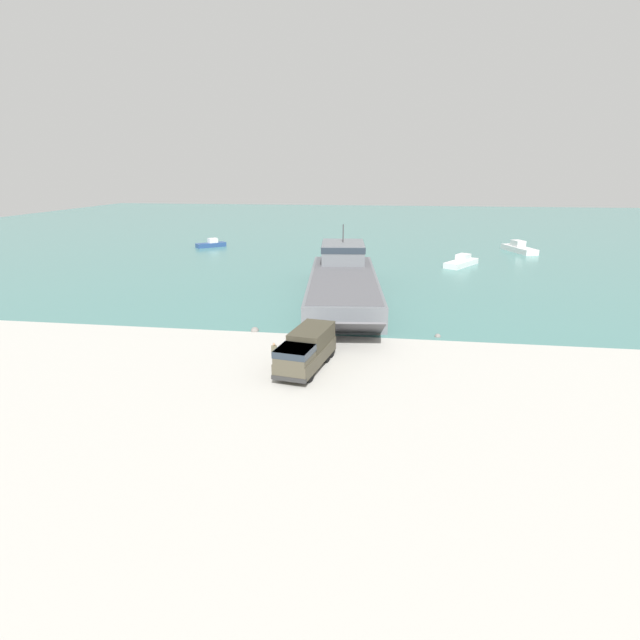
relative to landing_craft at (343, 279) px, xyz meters
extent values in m
plane|color=#B7B5AD|center=(-0.62, -20.45, -1.87)|extent=(240.00, 240.00, 0.00)
cube|color=#477F7A|center=(-0.62, 73.77, -1.87)|extent=(240.00, 180.00, 0.01)
cube|color=slate|center=(0.20, -1.86, -0.61)|extent=(10.87, 28.71, 2.52)
cube|color=#56565B|center=(0.20, -1.86, 0.69)|extent=(10.12, 27.53, 0.08)
cube|color=slate|center=(-0.83, 7.67, 1.99)|extent=(6.35, 8.39, 2.68)
cube|color=#28333D|center=(-0.83, 7.67, 2.78)|extent=(6.51, 8.49, 0.80)
cylinder|color=#3F3F42|center=(-0.83, 7.67, 4.53)|extent=(0.16, 0.16, 2.40)
cube|color=#56565B|center=(1.95, -18.07, -0.48)|extent=(7.19, 5.35, 2.41)
cube|color=#4C4738|center=(-0.36, -24.28, -0.90)|extent=(3.75, 7.71, 1.07)
cube|color=#4C4738|center=(-0.78, -26.69, 0.12)|extent=(2.76, 2.88, 0.96)
cube|color=#28333D|center=(-0.78, -26.69, 0.36)|extent=(2.84, 2.92, 0.48)
cube|color=#413C2E|center=(-0.14, -23.05, 0.30)|extent=(3.18, 5.02, 1.32)
cube|color=#2D2D2D|center=(-0.98, -27.85, -1.28)|extent=(2.57, 0.68, 0.32)
cylinder|color=black|center=(0.27, -26.72, -1.20)|extent=(0.62, 1.40, 1.35)
cylinder|color=black|center=(-1.77, -26.36, -1.20)|extent=(0.62, 1.40, 1.35)
cylinder|color=black|center=(0.96, -22.75, -1.20)|extent=(0.62, 1.40, 1.35)
cylinder|color=black|center=(-1.07, -22.39, -1.20)|extent=(0.62, 1.40, 1.35)
cylinder|color=black|center=(1.15, -21.66, -1.20)|extent=(0.62, 1.40, 1.35)
cylinder|color=black|center=(-0.89, -21.31, -1.20)|extent=(0.62, 1.40, 1.35)
cylinder|color=#6B664C|center=(-3.05, -23.82, -1.45)|extent=(0.14, 0.14, 0.84)
cylinder|color=#6B664C|center=(-2.87, -23.78, -1.45)|extent=(0.14, 0.14, 0.84)
cube|color=#6B664C|center=(-2.96, -23.80, -0.70)|extent=(0.48, 0.31, 0.66)
sphere|color=tan|center=(-2.96, -23.80, -0.26)|extent=(0.23, 0.23, 0.23)
cube|color=white|center=(16.61, 21.23, -1.44)|extent=(6.07, 7.72, 0.86)
cube|color=silver|center=(16.92, 21.72, -0.53)|extent=(2.61, 2.82, 0.95)
cube|color=navy|center=(-29.72, 35.20, -1.47)|extent=(5.54, 5.21, 0.81)
cube|color=silver|center=(-29.40, 35.48, -0.62)|extent=(2.16, 2.13, 0.89)
cube|color=white|center=(29.00, 37.22, -1.38)|extent=(5.06, 9.01, 0.98)
cube|color=silver|center=(28.80, 37.84, -0.35)|extent=(2.45, 3.01, 1.08)
sphere|color=gray|center=(10.15, -15.20, -1.87)|extent=(0.56, 0.56, 0.56)
sphere|color=#66605B|center=(4.81, -15.26, -1.87)|extent=(0.58, 0.58, 0.58)
sphere|color=gray|center=(-6.70, -15.96, -1.87)|extent=(0.77, 0.77, 0.77)
camera|label=1|loc=(5.75, -59.10, 12.54)|focal=28.00mm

